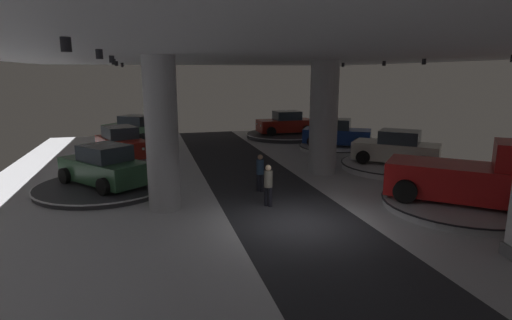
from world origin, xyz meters
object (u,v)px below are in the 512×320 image
Objects in this scene: display_platform_mid_left at (105,186)px; display_car_deep_right at (285,123)px; pickup_truck_near_right at (474,177)px; visitor_walking_near at (260,171)px; display_car_mid_right at (396,148)px; display_car_far_left at (121,143)px; display_car_deep_left at (135,129)px; display_platform_near_right at (461,204)px; display_platform_far_right at (336,147)px; display_car_far_right at (336,134)px; visitor_walking_far at (268,183)px; display_platform_far_left at (123,159)px; display_platform_deep_left at (135,142)px; column_right at (324,118)px; display_platform_mid_right at (394,166)px; column_left at (162,135)px; display_car_mid_left at (104,167)px; display_platform_deep_right at (285,135)px.

display_platform_mid_left is 1.35× the size of display_car_deep_right.
pickup_truck_near_right is 8.04m from visitor_walking_near.
display_car_mid_right is 0.95× the size of display_car_far_left.
display_car_mid_right is 0.97× the size of display_car_deep_left.
pickup_truck_near_right is 1.25× the size of display_car_deep_right.
display_platform_far_right is (0.77, 11.99, 0.00)m from display_platform_near_right.
display_car_mid_right is at bearing -40.34° from display_car_deep_left.
visitor_walking_far is (-7.55, -9.93, -0.15)m from display_car_far_right.
display_platform_deep_left is at bearing 84.12° from display_platform_far_left.
column_right is 14.51m from display_platform_deep_left.
display_platform_far_right is 5.82m from display_platform_mid_right.
display_platform_far_left is at bearing -179.07° from display_car_far_right.
visitor_walking_near reaches higher than display_platform_far_right.
column_left is at bearing 165.14° from display_platform_near_right.
column_left is 4.38m from display_car_mid_left.
display_platform_mid_left is 16.81m from display_car_deep_right.
column_left is 4.82m from display_platform_mid_left.
display_platform_far_left is 0.88m from display_car_far_left.
display_car_deep_right reaches higher than visitor_walking_near.
display_car_mid_left is (-2.36, 3.25, -1.75)m from column_left.
display_car_deep_left is at bearing -37.34° from display_platform_deep_left.
display_car_far_right is at bearing 58.15° from column_right.
display_platform_far_right is at bearing -74.39° from display_platform_deep_right.
visitor_walking_near is at bearing -52.68° from display_car_far_left.
display_platform_deep_left is at bearing -178.43° from display_car_deep_right.
display_platform_mid_left is at bearing -95.04° from display_platform_deep_left.
display_car_deep_left reaches higher than display_car_far_right.
display_platform_mid_right is at bearing -84.94° from display_car_far_right.
display_platform_deep_right is (11.08, 0.32, -0.90)m from display_car_deep_left.
pickup_truck_near_right reaches higher than display_platform_mid_left.
display_platform_deep_right reaches higher than display_platform_deep_left.
display_platform_deep_left is at bearing 139.66° from display_car_mid_right.
display_car_mid_right is at bearing -84.74° from display_car_far_right.
display_car_deep_right reaches higher than display_car_deep_left.
display_platform_mid_right is (14.18, 0.11, 0.05)m from display_platform_mid_left.
column_right is at bearing -99.48° from display_platform_deep_right.
display_car_far_right is at bearing 39.20° from column_left.
visitor_walking_far reaches higher than display_platform_deep_right.
column_left is 4.23m from visitor_walking_far.
display_platform_far_right is 13.79m from display_platform_deep_left.
display_platform_near_right is 1.18× the size of display_platform_far_right.
display_platform_mid_left is 1.34× the size of display_car_mid_right.
column_left is 1.03× the size of pickup_truck_near_right.
visitor_walking_near is (-6.58, 4.03, 0.74)m from display_platform_near_right.
column_right reaches higher than display_platform_deep_right.
display_car_far_right is 14.89m from display_car_mid_left.
column_right reaches higher than display_platform_deep_left.
display_car_mid_right is at bearing -42.45° from display_platform_mid_right.
pickup_truck_near_right reaches higher than display_car_mid_right.
display_car_deep_left is (-13.18, 11.19, -0.01)m from display_car_mid_right.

